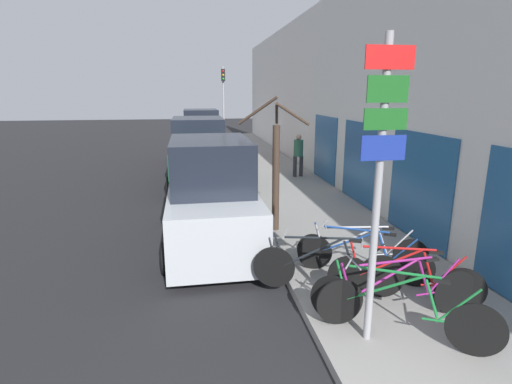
% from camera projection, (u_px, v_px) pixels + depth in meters
% --- Properties ---
extents(ground_plane, '(80.00, 80.00, 0.00)m').
position_uv_depth(ground_plane, '(211.00, 196.00, 13.03)').
color(ground_plane, black).
extents(sidewalk_curb, '(3.20, 32.00, 0.15)m').
position_uv_depth(sidewalk_curb, '(272.00, 174.00, 16.09)').
color(sidewalk_curb, gray).
rests_on(sidewalk_curb, ground).
extents(building_facade, '(0.23, 32.00, 6.50)m').
position_uv_depth(building_facade, '(317.00, 94.00, 15.51)').
color(building_facade, silver).
rests_on(building_facade, ground).
extents(signpost, '(0.58, 0.11, 3.78)m').
position_uv_depth(signpost, '(379.00, 176.00, 4.70)').
color(signpost, '#939399').
rests_on(signpost, sidewalk_curb).
extents(bicycle_0, '(2.02, 1.39, 0.95)m').
position_uv_depth(bicycle_0, '(401.00, 310.00, 5.15)').
color(bicycle_0, black).
rests_on(bicycle_0, sidewalk_curb).
extents(bicycle_1, '(2.41, 0.44, 0.92)m').
position_uv_depth(bicycle_1, '(399.00, 293.00, 5.60)').
color(bicycle_1, black).
rests_on(bicycle_1, sidewalk_curb).
extents(bicycle_2, '(2.09, 0.99, 0.92)m').
position_uv_depth(bicycle_2, '(404.00, 279.00, 6.01)').
color(bicycle_2, black).
rests_on(bicycle_2, sidewalk_curb).
extents(bicycle_3, '(2.25, 0.89, 0.95)m').
position_uv_depth(bicycle_3, '(326.00, 268.00, 6.36)').
color(bicycle_3, black).
rests_on(bicycle_3, sidewalk_curb).
extents(bicycle_4, '(1.97, 1.35, 0.89)m').
position_uv_depth(bicycle_4, '(362.00, 256.00, 6.90)').
color(bicycle_4, black).
rests_on(bicycle_4, sidewalk_curb).
extents(bicycle_5, '(2.24, 0.69, 0.86)m').
position_uv_depth(bicycle_5, '(362.00, 251.00, 7.13)').
color(bicycle_5, black).
rests_on(bicycle_5, sidewalk_curb).
extents(parked_car_0, '(2.04, 4.70, 2.35)m').
position_uv_depth(parked_car_0, '(211.00, 198.00, 8.68)').
color(parked_car_0, '#B2B7BC').
rests_on(parked_car_0, ground).
extents(parked_car_1, '(2.14, 4.70, 2.44)m').
position_uv_depth(parked_car_1, '(199.00, 156.00, 14.15)').
color(parked_car_1, '#144728').
rests_on(parked_car_1, ground).
extents(parked_car_2, '(1.96, 4.13, 2.53)m').
position_uv_depth(parked_car_2, '(201.00, 139.00, 18.98)').
color(parked_car_2, maroon).
rests_on(parked_car_2, ground).
extents(pedestrian_near, '(0.41, 0.36, 1.61)m').
position_uv_depth(pedestrian_near, '(298.00, 152.00, 15.14)').
color(pedestrian_near, '#333338').
rests_on(pedestrian_near, sidewalk_curb).
extents(street_tree, '(1.58, 0.83, 3.06)m').
position_uv_depth(street_tree, '(276.00, 168.00, 9.08)').
color(street_tree, '#3D2D23').
rests_on(street_tree, sidewalk_curb).
extents(traffic_light, '(0.20, 0.30, 4.50)m').
position_uv_depth(traffic_light, '(223.00, 97.00, 21.86)').
color(traffic_light, '#939399').
rests_on(traffic_light, sidewalk_curb).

